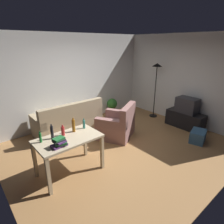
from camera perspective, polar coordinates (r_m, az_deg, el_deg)
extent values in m
cube|color=#9E7042|center=(4.79, 3.00, -10.44)|extent=(5.20, 4.40, 0.02)
cube|color=white|center=(6.01, -11.43, 9.49)|extent=(5.20, 0.10, 2.70)
cube|color=silver|center=(6.30, 21.03, 9.04)|extent=(0.10, 4.40, 2.70)
cube|color=tan|center=(5.61, -13.06, -3.73)|extent=(1.86, 0.84, 0.40)
cube|color=tan|center=(5.16, -11.69, -0.26)|extent=(1.86, 0.16, 0.52)
cube|color=tan|center=(5.90, -6.00, 1.13)|extent=(0.16, 0.84, 0.22)
cube|color=tan|center=(5.21, -21.60, -2.91)|extent=(0.16, 0.84, 0.22)
cube|color=black|center=(6.12, 21.17, -2.15)|extent=(0.44, 1.10, 0.48)
cube|color=#2D2D33|center=(5.97, 21.72, 1.93)|extent=(0.40, 0.60, 0.44)
cube|color=black|center=(6.15, 22.65, 2.30)|extent=(0.01, 0.52, 0.36)
cylinder|color=black|center=(6.79, 12.30, -1.08)|extent=(0.26, 0.26, 0.03)
cylinder|color=black|center=(6.53, 12.86, 5.92)|extent=(0.03, 0.03, 1.68)
cone|color=black|center=(6.38, 13.49, 13.68)|extent=(0.32, 0.32, 0.10)
cube|color=#C6B28E|center=(3.66, -13.14, -7.84)|extent=(1.21, 0.72, 0.04)
cube|color=tan|center=(3.44, -18.61, -18.02)|extent=(0.06, 0.06, 0.72)
cube|color=tan|center=(3.88, -3.00, -12.05)|extent=(0.06, 0.06, 0.72)
cube|color=tan|center=(3.93, -22.28, -13.27)|extent=(0.06, 0.06, 0.72)
cube|color=tan|center=(4.32, -8.15, -8.62)|extent=(0.06, 0.06, 0.72)
cylinder|color=brown|center=(6.80, 0.02, 0.30)|extent=(0.24, 0.24, 0.22)
sphere|color=#2D6B28|center=(6.71, 0.02, 2.55)|extent=(0.36, 0.36, 0.36)
cube|color=#996B66|center=(5.20, 1.09, -5.18)|extent=(1.19, 1.17, 0.40)
cube|color=#8C625D|center=(4.92, 4.85, -0.93)|extent=(0.87, 0.57, 0.52)
cube|color=#926661|center=(5.40, 2.46, -0.62)|extent=(0.54, 0.81, 0.22)
cube|color=#926661|center=(4.75, -0.42, -3.59)|extent=(0.54, 0.81, 0.22)
cube|color=#386084|center=(5.41, 24.48, -6.67)|extent=(0.56, 0.46, 0.30)
cylinder|color=#1E722D|center=(3.60, -20.79, -7.31)|extent=(0.05, 0.05, 0.17)
cylinder|color=#1E722D|center=(3.55, -21.00, -5.79)|extent=(0.02, 0.02, 0.04)
cylinder|color=black|center=(3.64, -17.63, -5.92)|extent=(0.05, 0.05, 0.25)
cylinder|color=black|center=(3.59, -17.87, -3.86)|extent=(0.02, 0.02, 0.04)
cylinder|color=#AD2323|center=(3.73, -14.59, -5.59)|extent=(0.06, 0.06, 0.17)
cylinder|color=#AD2323|center=(3.69, -14.74, -4.10)|extent=(0.03, 0.03, 0.04)
cylinder|color=#9E6019|center=(3.81, -11.52, -4.08)|extent=(0.06, 0.06, 0.25)
cylinder|color=#9E6019|center=(3.76, -11.67, -2.04)|extent=(0.03, 0.03, 0.04)
cylinder|color=teal|center=(3.94, -8.46, -3.69)|extent=(0.05, 0.05, 0.17)
cylinder|color=teal|center=(3.90, -8.54, -2.24)|extent=(0.02, 0.02, 0.04)
cube|color=#593372|center=(3.40, -15.62, -9.63)|extent=(0.26, 0.18, 0.04)
cube|color=#236B33|center=(3.38, -15.26, -9.02)|extent=(0.23, 0.20, 0.04)
cube|color=#593372|center=(3.37, -15.38, -8.55)|extent=(0.19, 0.19, 0.03)
cube|color=#333338|center=(3.35, -15.72, -8.27)|extent=(0.21, 0.13, 0.03)
cube|color=#236B33|center=(3.34, -15.83, -7.76)|extent=(0.21, 0.17, 0.03)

